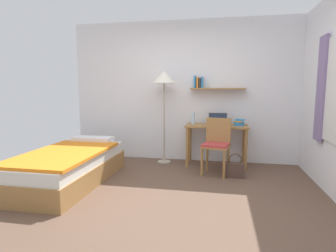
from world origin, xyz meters
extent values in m
plane|color=brown|center=(0.00, 0.00, 0.00)|extent=(5.28, 5.28, 0.00)
cube|color=white|center=(0.00, 2.02, 1.30)|extent=(4.40, 0.05, 2.60)
cube|color=#9E703D|center=(0.56, 1.89, 1.36)|extent=(0.97, 0.22, 0.02)
cube|color=#3384C6|center=(0.15, 1.93, 1.48)|extent=(0.03, 0.12, 0.22)
cube|color=orange|center=(0.20, 1.91, 1.47)|extent=(0.03, 0.16, 0.19)
cube|color=#333338|center=(0.24, 1.91, 1.46)|extent=(0.03, 0.16, 0.18)
cube|color=#3384C6|center=(0.28, 1.92, 1.47)|extent=(0.03, 0.14, 0.20)
cube|color=gray|center=(1.96, 0.98, 1.35)|extent=(0.03, 0.28, 1.43)
cube|color=#9E703D|center=(-1.51, 0.38, 0.14)|extent=(0.95, 1.99, 0.28)
cube|color=silver|center=(-1.51, 0.38, 0.36)|extent=(0.91, 1.93, 0.16)
cube|color=orange|center=(-1.51, 0.26, 0.46)|extent=(0.97, 1.63, 0.04)
cube|color=white|center=(-1.51, 1.15, 0.49)|extent=(0.67, 0.28, 0.10)
cube|color=#9E703D|center=(0.56, 1.70, 0.71)|extent=(1.07, 0.51, 0.03)
cylinder|color=#9E703D|center=(0.07, 1.49, 0.35)|extent=(0.06, 0.06, 0.70)
cylinder|color=#9E703D|center=(1.04, 1.49, 0.35)|extent=(0.06, 0.06, 0.70)
cylinder|color=#9E703D|center=(0.07, 1.91, 0.35)|extent=(0.06, 0.06, 0.70)
cylinder|color=#9E703D|center=(1.04, 1.91, 0.35)|extent=(0.06, 0.06, 0.70)
cube|color=#9E703D|center=(0.56, 1.17, 0.45)|extent=(0.49, 0.47, 0.03)
cube|color=#B23838|center=(0.56, 1.17, 0.48)|extent=(0.45, 0.43, 0.04)
cube|color=#9E703D|center=(0.59, 1.34, 0.69)|extent=(0.40, 0.12, 0.39)
cylinder|color=#9E703D|center=(0.35, 1.05, 0.22)|extent=(0.04, 0.04, 0.44)
cylinder|color=#9E703D|center=(0.69, 0.97, 0.22)|extent=(0.04, 0.04, 0.44)
cylinder|color=#9E703D|center=(0.42, 1.36, 0.22)|extent=(0.04, 0.04, 0.44)
cylinder|color=#9E703D|center=(0.76, 1.28, 0.22)|extent=(0.04, 0.04, 0.44)
cylinder|color=#B2A893|center=(-0.39, 1.73, 0.01)|extent=(0.24, 0.24, 0.02)
cylinder|color=#B2A893|center=(-0.39, 1.73, 0.74)|extent=(0.03, 0.03, 1.43)
cone|color=silver|center=(-0.39, 1.73, 1.57)|extent=(0.42, 0.42, 0.22)
cube|color=black|center=(0.57, 1.74, 0.73)|extent=(0.33, 0.22, 0.01)
cube|color=black|center=(0.57, 1.80, 0.83)|extent=(0.32, 0.10, 0.19)
cube|color=black|center=(0.57, 1.80, 0.83)|extent=(0.29, 0.08, 0.16)
cylinder|color=silver|center=(0.14, 1.74, 0.83)|extent=(0.06, 0.06, 0.21)
cube|color=#3384C6|center=(0.94, 1.74, 0.74)|extent=(0.17, 0.25, 0.03)
cube|color=#3384C6|center=(0.93, 1.75, 0.77)|extent=(0.18, 0.24, 0.03)
cube|color=orange|center=(0.93, 1.75, 0.80)|extent=(0.16, 0.25, 0.02)
cube|color=#3384C6|center=(0.95, 1.75, 0.82)|extent=(0.17, 0.20, 0.02)
cube|color=#4C382D|center=(0.86, 1.08, 0.11)|extent=(0.28, 0.11, 0.23)
torus|color=#4C382D|center=(0.86, 1.08, 0.28)|extent=(0.19, 0.02, 0.19)
camera|label=1|loc=(0.63, -3.16, 1.35)|focal=29.57mm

